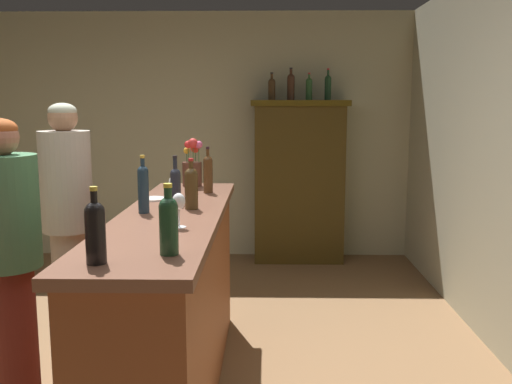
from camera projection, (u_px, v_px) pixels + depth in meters
wall_back at (186, 136)px, 6.23m from camera, size 5.00×0.12×2.65m
bar_counter at (173, 305)px, 3.22m from camera, size 0.56×2.39×1.08m
display_cabinet at (299, 179)px, 5.98m from camera, size 1.02×0.40×1.71m
wine_bottle_pinot at (191, 186)px, 3.24m from camera, size 0.08×0.08×0.29m
wine_bottle_chardonnay at (95, 229)px, 2.13m from camera, size 0.08×0.08×0.30m
wine_bottle_riesling at (208, 172)px, 3.83m from camera, size 0.06×0.06×0.31m
wine_bottle_syrah at (143, 187)px, 3.12m from camera, size 0.06×0.06×0.32m
wine_bottle_merlot at (176, 184)px, 3.42m from camera, size 0.06×0.06×0.29m
wine_bottle_malbec at (169, 222)px, 2.26m from camera, size 0.08×0.08×0.29m
wine_glass_front at (179, 203)px, 2.75m from camera, size 0.07×0.07×0.17m
wine_glass_mid at (175, 182)px, 3.66m from camera, size 0.07×0.07×0.14m
flower_arrangement at (192, 167)px, 4.15m from camera, size 0.15×0.16×0.35m
cheese_plate at (153, 199)px, 3.57m from camera, size 0.17×0.17×0.01m
display_bottle_left at (272, 88)px, 5.84m from camera, size 0.08×0.08×0.28m
display_bottle_midleft at (291, 86)px, 5.84m from camera, size 0.08×0.08×0.33m
display_bottle_center at (309, 88)px, 5.84m from camera, size 0.07×0.07×0.28m
display_bottle_midright at (328, 86)px, 5.83m from camera, size 0.07×0.07×0.32m
patron_in_navy at (68, 219)px, 3.68m from camera, size 0.33×0.33×1.68m
patron_by_cabinet at (7, 257)px, 2.95m from camera, size 0.35×0.35×1.61m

